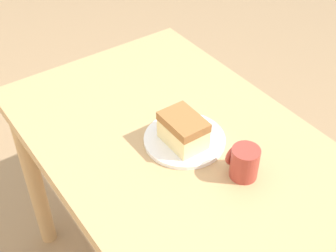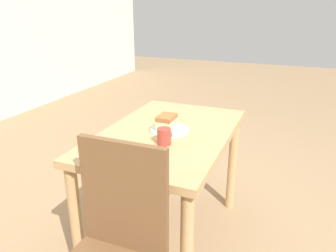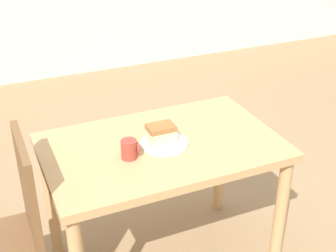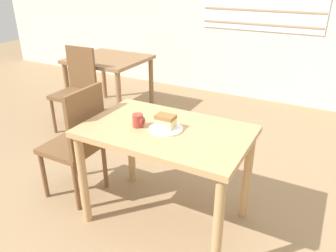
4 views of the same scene
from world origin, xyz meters
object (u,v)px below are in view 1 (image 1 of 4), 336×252
(dining_table_near, at_px, (182,173))
(coffee_mug, at_px, (244,162))
(plate, at_px, (184,139))
(cake_slice, at_px, (183,130))

(dining_table_near, height_order, coffee_mug, coffee_mug)
(dining_table_near, bearing_deg, plate, -55.06)
(dining_table_near, relative_size, coffee_mug, 12.67)
(plate, bearing_deg, dining_table_near, 124.94)
(cake_slice, xyz_separation_m, coffee_mug, (-0.17, -0.06, -0.01))
(plate, relative_size, coffee_mug, 2.58)
(plate, bearing_deg, cake_slice, 128.74)
(dining_table_near, distance_m, coffee_mug, 0.24)
(cake_slice, distance_m, coffee_mug, 0.18)
(cake_slice, bearing_deg, coffee_mug, -161.34)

